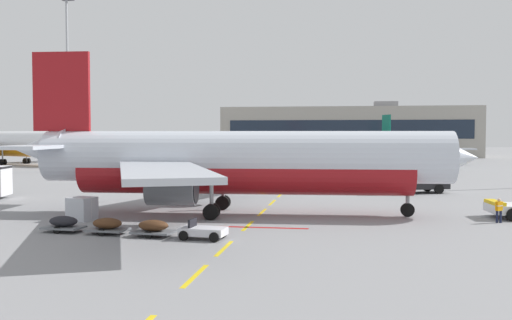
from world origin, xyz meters
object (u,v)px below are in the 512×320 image
Objects in this scene: ground_crew_worker at (499,209)px; fuel_service_truck at (415,177)px; airliner_far_center at (411,149)px; airliner_mid_left at (19,143)px; apron_light_mast_near at (67,64)px; uld_cargo_container at (82,209)px; baggage_train at (130,226)px; airliner_foreground at (236,161)px.

fuel_service_truck is at bearing 100.10° from ground_crew_worker.
airliner_far_center reaches higher than fuel_service_truck.
ground_crew_worker is (71.84, -60.13, -3.10)m from airliner_mid_left.
fuel_service_truck reaches higher than ground_crew_worker.
apron_light_mast_near reaches higher than fuel_service_truck.
airliner_far_center reaches higher than uld_cargo_container.
airliner_mid_left is 2.97× the size of baggage_train.
airliner_far_center reaches higher than ground_crew_worker.
baggage_train is 0.44× the size of apron_light_mast_near.
airliner_foreground is 79.65m from airliner_mid_left.
apron_light_mast_near is (-52.43, 41.89, 15.59)m from ground_crew_worker.
apron_light_mast_near reaches higher than airliner_foreground.
airliner_far_center is at bearing 66.78° from uld_cargo_container.
airliner_foreground is 18.53m from ground_crew_worker.
apron_light_mast_near is (-24.14, 45.21, 15.74)m from uld_cargo_container.
uld_cargo_container is at bearing -61.90° from apron_light_mast_near.
baggage_train is at bearing -108.08° from airliner_far_center.
fuel_service_truck is 4.45× the size of ground_crew_worker.
airliner_mid_left reaches higher than fuel_service_truck.
airliner_far_center is (19.88, 65.22, -0.81)m from airliner_foreground.
airliner_mid_left is at bearing 140.07° from ground_crew_worker.
fuel_service_truck is at bearing 49.59° from airliner_foreground.
baggage_train is at bearing -125.69° from fuel_service_truck.
ground_crew_worker reaches higher than uld_cargo_container.
uld_cargo_container is (-29.92, -69.75, -2.34)m from airliner_far_center.
ground_crew_worker is 28.49m from uld_cargo_container.
airliner_far_center is 47.98m from fuel_service_truck.
airliner_far_center is (73.46, 6.30, -0.91)m from airliner_mid_left.
airliner_mid_left is 1.29× the size of airliner_far_center.
fuel_service_truck reaches higher than baggage_train.
airliner_mid_left is at bearing 125.61° from baggage_train.
apron_light_mast_near is (-34.18, 40.68, 12.59)m from airliner_foreground.
baggage_train is at bearing -59.46° from apron_light_mast_near.
airliner_foreground is at bearing -49.96° from apron_light_mast_near.
fuel_service_truck is 19.03m from ground_crew_worker.
apron_light_mast_near is at bearing -155.58° from airliner_far_center.
airliner_mid_left reaches higher than airliner_far_center.
apron_light_mast_near reaches higher than baggage_train.
airliner_foreground is 54.60m from apron_light_mast_near.
fuel_service_truck is at bearing 54.31° from baggage_train.
airliner_mid_left is (-53.59, 58.92, 0.10)m from airliner_foreground.
fuel_service_truck is (14.91, 17.52, -2.30)m from airliner_foreground.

